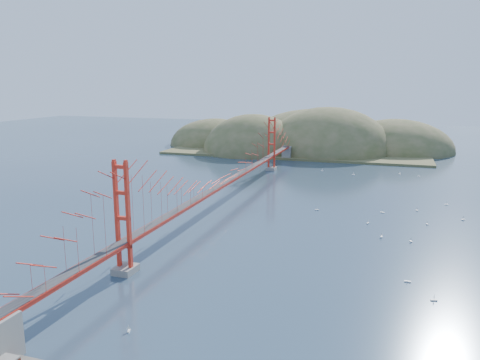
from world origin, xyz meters
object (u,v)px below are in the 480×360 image
(bridge, at_px, (225,160))
(sailboat_0, at_px, (368,223))
(sailboat_2, at_px, (408,281))
(sailboat_1, at_px, (417,210))

(bridge, height_order, sailboat_0, bridge)
(bridge, xyz_separation_m, sailboat_2, (27.35, -23.64, -6.85))
(sailboat_0, bearing_deg, sailboat_2, -75.75)
(sailboat_0, xyz_separation_m, sailboat_1, (6.73, 9.14, 0.00))
(bridge, height_order, sailboat_1, bridge)
(bridge, relative_size, sailboat_1, 157.20)
(bridge, relative_size, sailboat_0, 165.89)
(sailboat_2, distance_m, sailboat_1, 27.94)
(sailboat_0, distance_m, sailboat_1, 11.34)
(bridge, distance_m, sailboat_0, 24.12)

